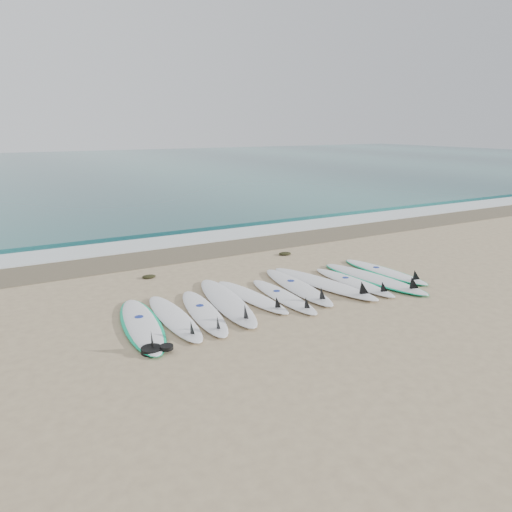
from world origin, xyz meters
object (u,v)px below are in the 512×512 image
surfboard_5 (284,297)px  leash_coil (155,349)px  surfboard_0 (142,325)px  surfboard_10 (385,272)px

surfboard_5 → leash_coil: bearing=-158.7°
surfboard_0 → surfboard_5: surfboard_0 is taller
surfboard_5 → surfboard_10: (2.94, 0.29, -0.01)m
leash_coil → surfboard_5: bearing=19.0°
surfboard_0 → surfboard_5: 2.84m
surfboard_5 → leash_coil: size_ratio=5.09×
surfboard_5 → surfboard_10: 2.95m
surfboard_10 → surfboard_5: bearing=-177.3°
leash_coil → surfboard_10: bearing=12.6°
surfboard_0 → surfboard_5: size_ratio=1.15×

